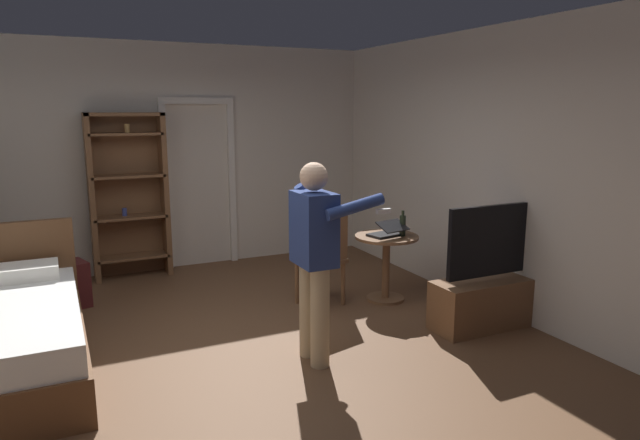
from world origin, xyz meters
name	(u,v)px	position (x,y,z in m)	size (l,w,h in m)	color
ground_plane	(233,353)	(0.00, 0.00, 0.00)	(6.28, 6.28, 0.00)	brown
wall_back	(160,158)	(0.00, 2.91, 1.39)	(5.63, 0.12, 2.78)	silver
wall_right	(497,171)	(2.75, 0.00, 1.39)	(0.12, 5.95, 2.78)	silver
doorway_frame	(199,171)	(0.45, 2.83, 1.22)	(0.93, 0.08, 2.13)	white
bookshelf	(128,190)	(-0.43, 2.69, 1.05)	(0.88, 0.32, 1.95)	brown
tv_flatscreen	(494,292)	(2.39, -0.44, 0.32)	(1.23, 0.40, 1.15)	brown
side_table	(386,256)	(1.86, 0.60, 0.47)	(0.66, 0.66, 0.70)	brown
laptop	(387,231)	(1.84, 0.56, 0.75)	(0.38, 0.38, 0.17)	black
bottle_on_table	(403,225)	(2.00, 0.52, 0.81)	(0.06, 0.06, 0.27)	#242C1B
wooden_chair	(325,254)	(1.20, 0.71, 0.54)	(0.51, 0.51, 0.99)	brown
person_blue_shirt	(315,250)	(0.57, -0.41, 0.91)	(0.67, 0.53, 1.60)	tan
suitcase_dark	(58,287)	(-1.27, 1.77, 0.23)	(0.56, 0.32, 0.47)	#4C1919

